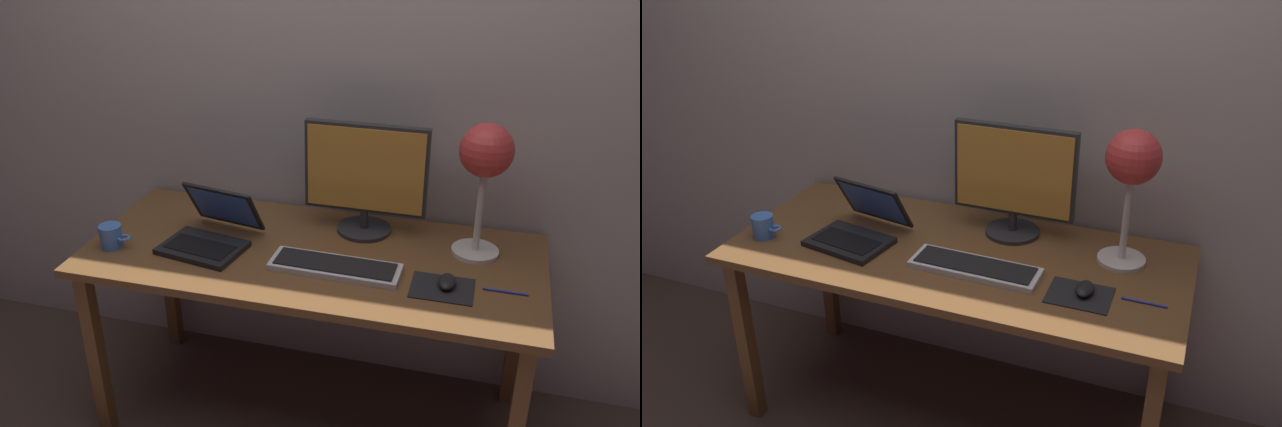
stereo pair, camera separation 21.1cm
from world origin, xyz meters
The scene contains 11 objects.
ground_plane centered at (0.00, 0.00, 0.00)m, with size 4.80×4.80×0.00m, color #47382D.
back_wall centered at (0.00, 0.40, 1.30)m, with size 4.80×0.06×2.60m, color #A8A099.
desk centered at (0.00, 0.00, 0.66)m, with size 1.60×0.70×0.74m.
monitor centered at (0.14, 0.21, 0.96)m, with size 0.45×0.20×0.42m.
keyboard_main centered at (0.11, -0.09, 0.75)m, with size 0.44×0.15×0.03m.
laptop centered at (-0.36, -0.02, 0.80)m, with size 0.33×0.35×0.20m.
desk_lamp centered at (0.55, 0.14, 1.09)m, with size 0.18×0.18×0.47m.
mousepad centered at (0.47, -0.12, 0.74)m, with size 0.20×0.16×0.00m, color black.
mouse centered at (0.48, -0.10, 0.76)m, with size 0.06×0.10×0.03m, color black.
coffee_mug centered at (-0.69, -0.15, 0.78)m, with size 0.11×0.08×0.08m.
pen centered at (0.66, -0.09, 0.74)m, with size 0.01×0.01×0.14m, color #2633A5.
Camera 1 is at (0.57, -1.96, 1.89)m, focal length 37.39 mm.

